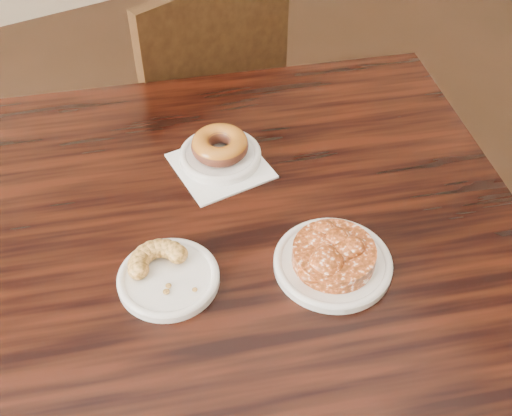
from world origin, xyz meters
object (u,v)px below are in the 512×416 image
glazed_donut (220,145)px  cruller_fragment (167,270)px  chair_far (181,119)px  apple_fritter (334,252)px  cafe_table (246,366)px

glazed_donut → cruller_fragment: bearing=-132.3°
glazed_donut → chair_far: bearing=76.4°
chair_far → apple_fritter: bearing=72.1°
cafe_table → apple_fritter: bearing=-32.7°
cafe_table → apple_fritter: apple_fritter is taller
chair_far → cafe_table: bearing=63.8°
glazed_donut → cruller_fragment: (-0.19, -0.21, -0.01)m
cafe_table → apple_fritter: (0.09, -0.11, 0.41)m
cafe_table → chair_far: chair_far is taller
cruller_fragment → chair_far: bearing=66.5°
cafe_table → chair_far: size_ratio=1.02×
glazed_donut → cruller_fragment: 0.28m
chair_far → apple_fritter: 0.88m
chair_far → cruller_fragment: chair_far is taller
apple_fritter → cruller_fragment: bearing=158.0°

